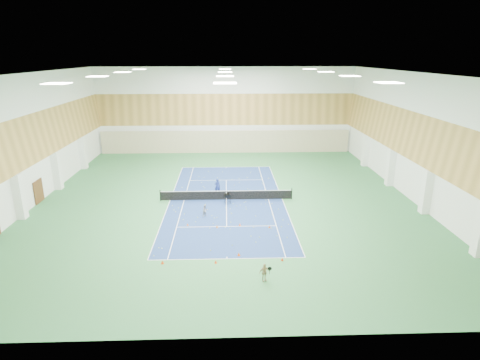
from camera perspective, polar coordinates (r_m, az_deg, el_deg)
name	(u,v)px	position (r m, az deg, el deg)	size (l,w,h in m)	color
ground	(226,200)	(39.22, -1.95, -2.83)	(40.00, 40.00, 0.00)	#2F6F3D
room_shell	(226,139)	(37.57, -2.04, 5.79)	(36.00, 40.00, 12.00)	white
wood_cladding	(226,118)	(37.22, -2.07, 8.81)	(36.00, 40.00, 8.00)	#B88C44
ceiling_light_grid	(225,74)	(36.84, -2.14, 14.85)	(21.40, 25.40, 0.06)	white
court_surface	(226,200)	(39.22, -1.95, -2.82)	(10.97, 23.77, 0.01)	navy
tennis_balls_scatter	(226,199)	(39.20, -1.95, -2.76)	(10.57, 22.77, 0.07)	#D6EB28
tennis_net	(226,194)	(39.03, -1.96, -2.07)	(12.80, 0.10, 1.10)	black
back_curtain	(226,142)	(57.80, -2.03, 5.46)	(35.40, 0.16, 3.20)	#C6B793
door_left_b	(39,191)	(42.80, -26.73, -1.44)	(0.08, 1.80, 2.20)	#593319
coach	(217,186)	(40.59, -3.24, -0.93)	(0.59, 0.39, 1.62)	navy
child_court	(205,211)	(35.19, -4.97, -4.37)	(0.53, 0.41, 1.09)	#9D9CA5
child_apron	(264,272)	(25.65, 3.46, -12.98)	(0.70, 0.29, 1.19)	tan
ball_cart	(227,199)	(38.15, -1.80, -2.67)	(0.54, 0.54, 0.94)	black
cone_svc_a	(188,224)	(33.72, -7.46, -6.29)	(0.17, 0.17, 0.19)	#FE650D
cone_svc_b	(217,226)	(33.09, -3.29, -6.60)	(0.20, 0.20, 0.22)	orange
cone_svc_c	(240,225)	(33.38, -0.02, -6.35)	(0.20, 0.20, 0.22)	#FE500D
cone_svc_d	(270,227)	(33.12, 4.22, -6.62)	(0.18, 0.18, 0.19)	#DF400B
cone_base_a	(162,262)	(28.21, -10.98, -11.38)	(0.23, 0.23, 0.25)	#DF3F0B
cone_base_b	(216,262)	(27.84, -3.48, -11.52)	(0.20, 0.20, 0.22)	#FF430D
cone_base_c	(239,254)	(28.71, -0.17, -10.50)	(0.23, 0.23, 0.25)	#EF520C
cone_base_d	(282,259)	(28.24, 6.03, -11.13)	(0.20, 0.20, 0.22)	red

